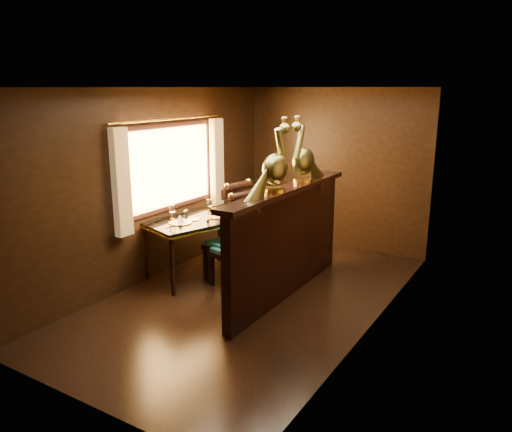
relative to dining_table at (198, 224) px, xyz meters
The scene contains 8 objects.
ground 1.26m from the dining_table, 13.79° to the right, with size 5.00×5.00×0.00m, color black.
room_shell 1.26m from the dining_table, 13.98° to the right, with size 3.04×5.04×2.52m.
partition 1.31m from the dining_table, ahead, with size 0.26×2.70×1.36m.
dining_table is the anchor object (origin of this frame).
chair_left 0.53m from the dining_table, ahead, with size 0.56×0.58×1.37m.
chair_right 0.69m from the dining_table, ahead, with size 0.55×0.57×1.29m.
peacock_left 1.70m from the dining_table, 11.14° to the right, with size 0.26×0.69×0.82m, color #17462D, non-canonical shape.
peacock_right 1.74m from the dining_table, 18.87° to the left, with size 0.26×0.69×0.82m, color #17462D, non-canonical shape.
Camera 1 is at (3.00, -4.81, 2.51)m, focal length 35.00 mm.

